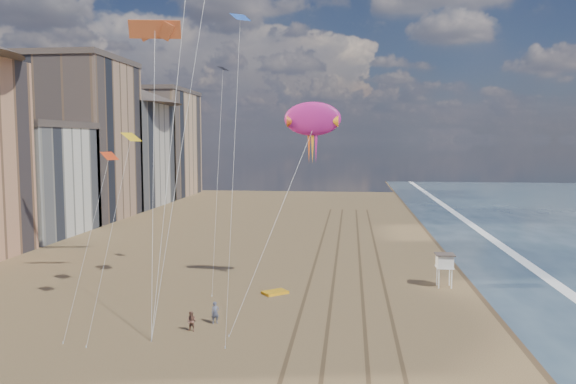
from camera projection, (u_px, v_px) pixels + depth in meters
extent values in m
plane|color=#42301E|center=(493.00, 266.00, 63.64)|extent=(260.00, 260.00, 0.00)
plane|color=white|center=(531.00, 267.00, 63.18)|extent=(260.00, 260.00, 0.00)
cube|color=brown|center=(309.00, 283.00, 55.99)|extent=(0.28, 120.00, 0.01)
cube|color=brown|center=(333.00, 284.00, 55.72)|extent=(0.28, 120.00, 0.01)
cube|color=brown|center=(362.00, 285.00, 55.41)|extent=(0.28, 120.00, 0.01)
cube|color=brown|center=(384.00, 285.00, 55.17)|extent=(0.28, 120.00, 0.01)
cube|color=silver|center=(29.00, 182.00, 83.85)|extent=(14.00, 18.00, 16.00)
cube|color=#473D38|center=(27.00, 125.00, 83.06)|extent=(14.28, 18.36, 1.00)
cube|color=tan|center=(79.00, 141.00, 101.22)|extent=(16.00, 20.00, 28.00)
cube|color=#473D38|center=(76.00, 60.00, 99.88)|extent=(16.32, 20.40, 1.00)
cube|color=#BCB2A3|center=(126.00, 155.00, 121.23)|extent=(15.00, 22.00, 22.00)
cone|color=#473D38|center=(125.00, 93.00, 120.01)|extent=(34.22, 34.22, 4.40)
cube|color=tan|center=(158.00, 145.00, 142.87)|extent=(16.00, 24.00, 26.00)
cube|color=#473D38|center=(157.00, 91.00, 141.62)|extent=(16.32, 24.48, 1.00)
cylinder|color=silver|center=(439.00, 279.00, 53.93)|extent=(0.12, 0.12, 1.81)
cylinder|color=silver|center=(452.00, 279.00, 53.79)|extent=(0.12, 0.12, 1.81)
cylinder|color=silver|center=(437.00, 276.00, 55.12)|extent=(0.12, 0.12, 1.81)
cylinder|color=silver|center=(449.00, 276.00, 54.99)|extent=(0.12, 0.12, 1.81)
cube|color=silver|center=(444.00, 267.00, 54.36)|extent=(1.61, 1.61, 0.12)
cube|color=silver|center=(445.00, 261.00, 54.30)|extent=(1.51, 1.51, 1.10)
cube|color=#473D38|center=(445.00, 254.00, 54.24)|extent=(1.81, 1.81, 0.10)
cube|color=#FFAE15|center=(275.00, 292.00, 52.12)|extent=(2.62, 2.49, 0.25)
ellipsoid|color=#B81C7B|center=(313.00, 119.00, 51.95)|extent=(4.86, 0.91, 2.89)
cone|color=#D24A13|center=(294.00, 121.00, 52.16)|extent=(1.30, 1.08, 1.08)
cone|color=orange|center=(331.00, 121.00, 51.78)|extent=(1.30, 1.08, 1.08)
cylinder|color=silver|center=(276.00, 221.00, 46.37)|extent=(0.03, 0.03, 20.89)
imported|color=slate|center=(215.00, 313.00, 43.60)|extent=(0.75, 0.67, 1.72)
imported|color=brown|center=(192.00, 321.00, 41.78)|extent=(0.86, 0.74, 1.53)
cube|color=#CC5A2D|center=(155.00, 29.00, 49.09)|extent=(4.58, 1.54, 1.57)
plane|color=red|center=(110.00, 156.00, 45.11)|extent=(1.78, 1.81, 0.63)
plane|color=black|center=(223.00, 69.00, 55.28)|extent=(1.43, 1.46, 0.47)
plane|color=yellow|center=(131.00, 137.00, 48.84)|extent=(2.07, 2.13, 0.76)
plane|color=blue|center=(240.00, 17.00, 46.48)|extent=(2.33, 2.28, 0.81)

